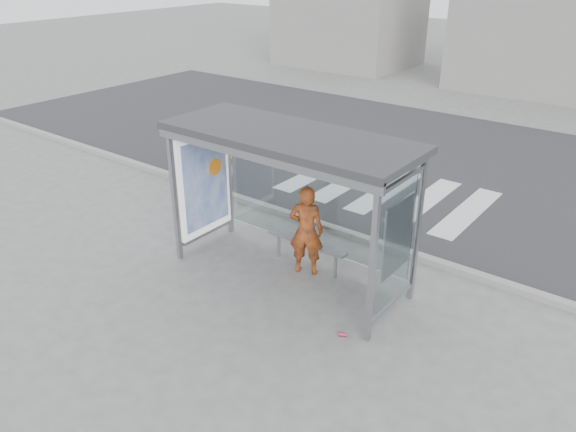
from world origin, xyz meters
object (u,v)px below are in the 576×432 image
at_px(person, 306,230).
at_px(soda_can, 343,334).
at_px(bus_shelter, 273,165).
at_px(bench, 307,242).

relative_size(person, soda_can, 14.11).
height_order(bus_shelter, person, bus_shelter).
bearing_deg(soda_can, bench, 140.20).
xyz_separation_m(person, soda_can, (1.52, -1.17, -0.79)).
bearing_deg(bench, soda_can, -39.80).
bearing_deg(bench, bus_shelter, -133.77).
distance_m(bus_shelter, person, 1.30).
height_order(bench, soda_can, bench).
xyz_separation_m(person, bench, (-0.09, 0.17, -0.33)).
height_order(person, soda_can, person).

